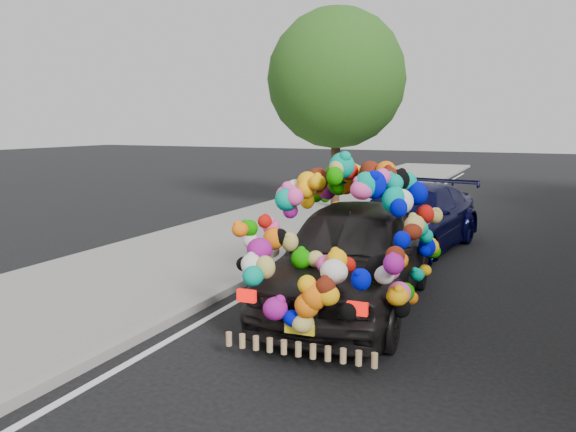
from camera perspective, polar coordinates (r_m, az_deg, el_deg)
ground at (r=7.67m, az=6.99°, el=-11.23°), size 100.00×100.00×0.00m
sidewalk at (r=9.78m, az=-17.91°, el=-6.69°), size 4.00×60.00×0.12m
kerb at (r=8.61m, az=-8.21°, el=-8.47°), size 0.15×60.00×0.13m
tree_near_sidewalk at (r=17.45m, az=4.96°, el=13.71°), size 4.20×4.20×6.13m
plush_art_car at (r=8.23m, az=6.63°, el=-1.48°), size 2.59×5.00×2.23m
navy_sedan at (r=12.18m, az=12.34°, el=-0.24°), size 2.59×5.05×1.40m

